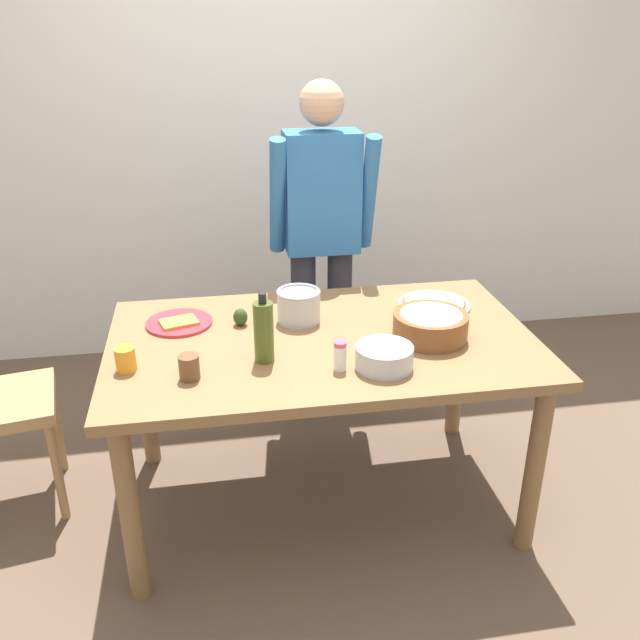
# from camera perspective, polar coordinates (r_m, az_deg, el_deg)

# --- Properties ---
(ground) EXTENTS (8.00, 8.00, 0.00)m
(ground) POSITION_cam_1_polar(r_m,az_deg,el_deg) (2.96, 0.17, -14.80)
(ground) COLOR brown
(wall_back) EXTENTS (5.60, 0.10, 2.60)m
(wall_back) POSITION_cam_1_polar(r_m,az_deg,el_deg) (3.92, -3.97, 16.01)
(wall_back) COLOR silver
(wall_back) RESTS_ON ground
(dining_table) EXTENTS (1.60, 0.96, 0.76)m
(dining_table) POSITION_cam_1_polar(r_m,az_deg,el_deg) (2.59, 0.19, -3.29)
(dining_table) COLOR brown
(dining_table) RESTS_ON ground
(person_cook) EXTENTS (0.49, 0.25, 1.62)m
(person_cook) POSITION_cam_1_polar(r_m,az_deg,el_deg) (3.20, 0.14, 7.48)
(person_cook) COLOR #2D2D38
(person_cook) RESTS_ON ground
(pizza_raw_on_board) EXTENTS (0.30, 0.30, 0.02)m
(pizza_raw_on_board) POSITION_cam_1_polar(r_m,az_deg,el_deg) (2.86, 9.61, 1.34)
(pizza_raw_on_board) COLOR beige
(pizza_raw_on_board) RESTS_ON dining_table
(plate_with_slice) EXTENTS (0.26, 0.26, 0.02)m
(plate_with_slice) POSITION_cam_1_polar(r_m,az_deg,el_deg) (2.71, -11.81, -0.22)
(plate_with_slice) COLOR red
(plate_with_slice) RESTS_ON dining_table
(popcorn_bowl) EXTENTS (0.28, 0.28, 0.11)m
(popcorn_bowl) POSITION_cam_1_polar(r_m,az_deg,el_deg) (2.55, 9.31, -0.27)
(popcorn_bowl) COLOR brown
(popcorn_bowl) RESTS_ON dining_table
(mixing_bowl_steel) EXTENTS (0.20, 0.20, 0.08)m
(mixing_bowl_steel) POSITION_cam_1_polar(r_m,az_deg,el_deg) (2.33, 5.44, -3.13)
(mixing_bowl_steel) COLOR #B7B7BC
(mixing_bowl_steel) RESTS_ON dining_table
(olive_oil_bottle) EXTENTS (0.07, 0.07, 0.26)m
(olive_oil_bottle) POSITION_cam_1_polar(r_m,az_deg,el_deg) (2.34, -4.78, -0.95)
(olive_oil_bottle) COLOR #47561E
(olive_oil_bottle) RESTS_ON dining_table
(steel_pot) EXTENTS (0.17, 0.17, 0.13)m
(steel_pot) POSITION_cam_1_polar(r_m,az_deg,el_deg) (2.66, -1.81, 1.24)
(steel_pot) COLOR #B7B7BC
(steel_pot) RESTS_ON dining_table
(cup_orange) EXTENTS (0.07, 0.07, 0.08)m
(cup_orange) POSITION_cam_1_polar(r_m,az_deg,el_deg) (2.40, -16.10, -3.20)
(cup_orange) COLOR orange
(cup_orange) RESTS_ON dining_table
(cup_small_brown) EXTENTS (0.07, 0.07, 0.08)m
(cup_small_brown) POSITION_cam_1_polar(r_m,az_deg,el_deg) (2.29, -10.99, -3.94)
(cup_small_brown) COLOR brown
(cup_small_brown) RESTS_ON dining_table
(salt_shaker) EXTENTS (0.04, 0.04, 0.11)m
(salt_shaker) POSITION_cam_1_polar(r_m,az_deg,el_deg) (2.30, 1.71, -3.04)
(salt_shaker) COLOR white
(salt_shaker) RESTS_ON dining_table
(avocado) EXTENTS (0.06, 0.06, 0.07)m
(avocado) POSITION_cam_1_polar(r_m,az_deg,el_deg) (2.65, -6.74, 0.25)
(avocado) COLOR #2D4219
(avocado) RESTS_ON dining_table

